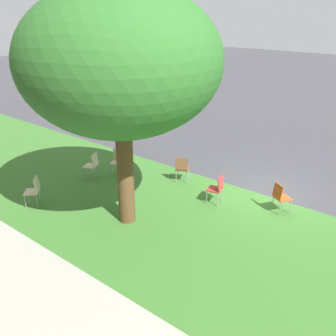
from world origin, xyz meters
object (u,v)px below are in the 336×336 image
object	(u,v)px
chair_1	(182,167)
chair_2	(281,196)
street_tree	(120,62)
chair_4	(118,160)
chair_5	(34,189)
chair_3	(217,187)
chair_0	(92,164)

from	to	relation	value
chair_1	chair_2	distance (m)	3.42
street_tree	chair_4	world-z (taller)	street_tree
chair_2	chair_5	xyz separation A→B (m)	(5.79, 4.13, 0.00)
chair_3	chair_5	size ratio (longest dim) A/B	1.00
chair_2	chair_0	bearing A→B (deg)	16.39
street_tree	chair_5	distance (m)	4.74
chair_2	chair_5	size ratio (longest dim) A/B	1.00
chair_3	chair_5	world-z (taller)	same
chair_0	chair_3	xyz separation A→B (m)	(-4.27, -1.09, 0.00)
chair_0	chair_2	xyz separation A→B (m)	(-5.96, -1.75, 0.00)
chair_0	chair_1	bearing A→B (deg)	-146.59
chair_1	chair_4	world-z (taller)	same
chair_1	chair_2	xyz separation A→B (m)	(-3.42, -0.08, 0.00)
chair_4	street_tree	bearing A→B (deg)	139.90
chair_1	chair_4	size ratio (longest dim) A/B	1.00
chair_0	chair_3	size ratio (longest dim) A/B	1.00
chair_2	chair_4	world-z (taller)	same
street_tree	chair_1	xyz separation A→B (m)	(0.36, -2.97, -3.72)
chair_0	chair_1	distance (m)	3.04
chair_2	chair_3	world-z (taller)	same
chair_2	chair_1	bearing A→B (deg)	1.29
chair_1	chair_3	bearing A→B (deg)	161.36
street_tree	chair_4	distance (m)	4.96
chair_0	chair_1	xyz separation A→B (m)	(-2.54, -1.68, 0.00)
chair_1	chair_3	xyz separation A→B (m)	(-1.73, 0.58, 0.00)
chair_0	chair_3	distance (m)	4.41
chair_1	chair_3	distance (m)	1.82
chair_4	chair_0	bearing A→B (deg)	64.11
chair_2	street_tree	bearing A→B (deg)	44.87
chair_3	chair_4	size ratio (longest dim) A/B	1.00
chair_4	chair_3	bearing A→B (deg)	-175.91
chair_1	chair_5	world-z (taller)	same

